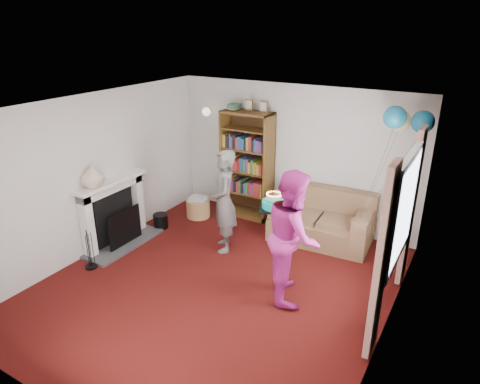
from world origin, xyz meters
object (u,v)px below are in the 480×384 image
Objects in this scene: sofa at (322,221)px; person_striped at (224,201)px; bookcase at (248,166)px; person_magenta at (293,235)px; birthday_cake at (274,204)px.

sofa is 1.75m from person_striped.
person_striped is at bearing -76.03° from bookcase.
bookcase is at bearing 14.83° from person_magenta.
person_striped is (0.34, -1.35, -0.14)m from bookcase.
person_magenta is at bearing 31.99° from person_striped.
person_magenta is at bearing -47.59° from bookcase.
bookcase is 2.64m from person_magenta.
bookcase is 1.35× the size of sofa.
bookcase is 1.40m from person_striped.
birthday_cake is at bearing 33.02° from person_striped.
sofa is (1.58, -0.23, -0.65)m from bookcase.
sofa is at bearing 83.32° from birthday_cake.
sofa is 0.92× the size of person_magenta.
person_striped is 1.20m from birthday_cake.
person_magenta is 0.51m from birthday_cake.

